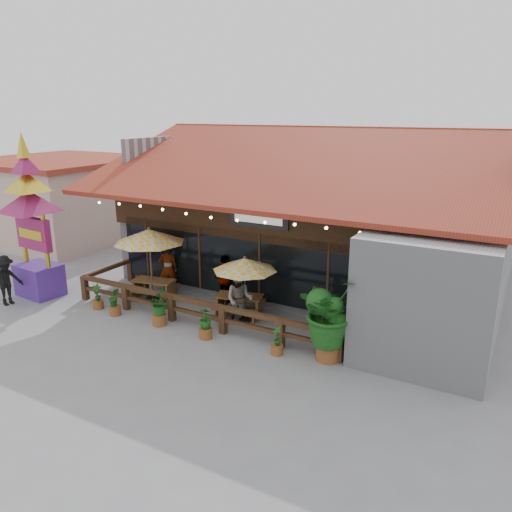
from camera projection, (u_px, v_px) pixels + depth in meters
The scene contains 19 objects.
ground at pixel (245, 330), 15.75m from camera, with size 100.00×100.00×0.00m, color gray.
restaurant_building at pixel (331, 223), 20.55m from camera, with size 15.50×14.73×6.09m.
patio_railing at pixel (182, 302), 16.41m from camera, with size 10.00×2.60×0.92m.
neighbor_building at pixel (63, 197), 27.19m from camera, with size 8.40×8.40×4.22m.
umbrella_left at pixel (149, 236), 17.73m from camera, with size 2.99×2.99×2.72m.
umbrella_right at pixel (245, 265), 15.93m from camera, with size 2.68×2.68×2.23m.
picnic_table_left at pixel (154, 286), 18.30m from camera, with size 1.73×1.56×0.73m.
picnic_table_right at pixel (239, 302), 16.73m from camera, with size 1.85×1.70×0.74m.
thai_sign_tower at pixel (30, 206), 17.86m from camera, with size 2.58×2.58×6.43m.
tropical_plant at pixel (330, 312), 13.51m from camera, with size 2.17×2.29×2.48m.
diner_a at pixel (168, 269), 18.75m from camera, with size 0.70×0.46×1.92m, color #3B2413.
diner_b at pixel (239, 299), 15.88m from camera, with size 0.89×0.69×1.82m, color #3B2413.
diner_c at pixel (225, 279), 17.80m from camera, with size 1.04×0.43×1.77m, color #3B2413.
pedestrian at pixel (6, 280), 17.63m from camera, with size 1.17×0.67×1.81m, color black.
planter_a at pixel (98, 298), 17.40m from camera, with size 0.38×0.37×0.90m.
planter_b at pixel (115, 303), 16.83m from camera, with size 0.44×0.46×0.97m.
planter_c at pixel (159, 307), 16.00m from camera, with size 0.88×0.85×1.12m.
planter_d at pixel (205, 323), 15.09m from camera, with size 0.47×0.47×1.00m.
planter_e at pixel (277, 343), 14.12m from camera, with size 0.37×0.35×0.86m.
Camera 1 is at (7.34, -12.46, 6.69)m, focal length 35.00 mm.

